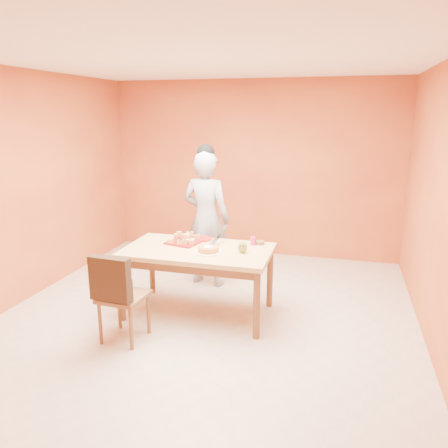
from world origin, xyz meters
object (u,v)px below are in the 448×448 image
(person, at_px, (206,219))
(checker_tin, at_px, (260,243))
(dining_table, at_px, (198,257))
(magenta_glass, at_px, (253,241))
(dining_chair, at_px, (122,295))
(egg_ornament, at_px, (242,247))
(sponge_cake, at_px, (208,249))
(pastry_platter, at_px, (185,242))
(red_dinner_plate, at_px, (201,239))

(person, relative_size, checker_tin, 15.93)
(checker_tin, bearing_deg, person, 146.38)
(dining_table, distance_m, magenta_glass, 0.64)
(dining_chair, bearing_deg, egg_ornament, 39.90)
(dining_table, xyz_separation_m, sponge_cake, (0.15, -0.10, 0.13))
(pastry_platter, relative_size, egg_ornament, 2.74)
(dining_chair, bearing_deg, checker_tin, 47.95)
(pastry_platter, bearing_deg, egg_ornament, -14.26)
(person, distance_m, egg_ornament, 1.13)
(person, relative_size, magenta_glass, 19.65)
(pastry_platter, height_order, magenta_glass, magenta_glass)
(dining_table, bearing_deg, egg_ornament, -1.32)
(red_dinner_plate, height_order, egg_ornament, egg_ornament)
(dining_table, distance_m, person, 0.92)
(sponge_cake, xyz_separation_m, egg_ornament, (0.35, 0.09, 0.02))
(sponge_cake, distance_m, egg_ornament, 0.36)
(person, distance_m, sponge_cake, 1.04)
(egg_ornament, distance_m, checker_tin, 0.38)
(magenta_glass, bearing_deg, sponge_cake, -134.76)
(dining_chair, bearing_deg, sponge_cake, 48.14)
(dining_chair, bearing_deg, magenta_glass, 48.36)
(pastry_platter, distance_m, red_dinner_plate, 0.23)
(dining_chair, relative_size, person, 0.53)
(pastry_platter, distance_m, checker_tin, 0.85)
(person, xyz_separation_m, egg_ornament, (0.68, -0.89, -0.05))
(red_dinner_plate, bearing_deg, sponge_cake, -62.90)
(egg_ornament, height_order, checker_tin, egg_ornament)
(magenta_glass, bearing_deg, red_dinner_plate, 175.60)
(checker_tin, bearing_deg, sponge_cake, -135.83)
(sponge_cake, relative_size, magenta_glass, 2.55)
(red_dinner_plate, relative_size, egg_ornament, 2.06)
(dining_table, distance_m, red_dinner_plate, 0.37)
(person, relative_size, red_dinner_plate, 6.76)
(pastry_platter, distance_m, sponge_cake, 0.46)
(dining_table, height_order, magenta_glass, magenta_glass)
(dining_table, relative_size, person, 0.92)
(sponge_cake, bearing_deg, red_dinner_plate, 117.10)
(dining_table, distance_m, sponge_cake, 0.23)
(dining_table, bearing_deg, magenta_glass, 28.61)
(pastry_platter, xyz_separation_m, sponge_cake, (0.37, -0.27, 0.03))
(red_dinner_plate, height_order, sponge_cake, sponge_cake)
(magenta_glass, bearing_deg, egg_ornament, -99.01)
(dining_table, relative_size, sponge_cake, 7.05)
(dining_chair, bearing_deg, pastry_platter, 75.62)
(dining_chair, relative_size, pastry_platter, 2.69)
(person, height_order, pastry_platter, person)
(egg_ornament, bearing_deg, pastry_platter, -176.40)
(dining_table, relative_size, dining_chair, 1.74)
(sponge_cake, xyz_separation_m, magenta_glass, (0.40, 0.40, 0.01))
(sponge_cake, height_order, magenta_glass, magenta_glass)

